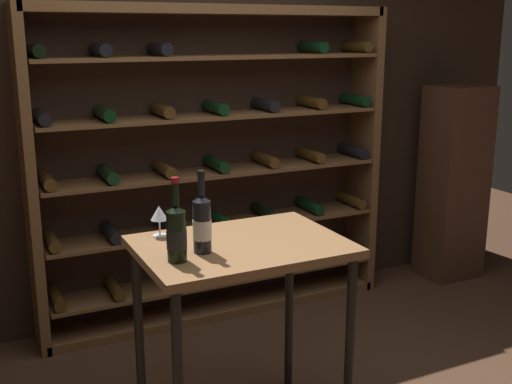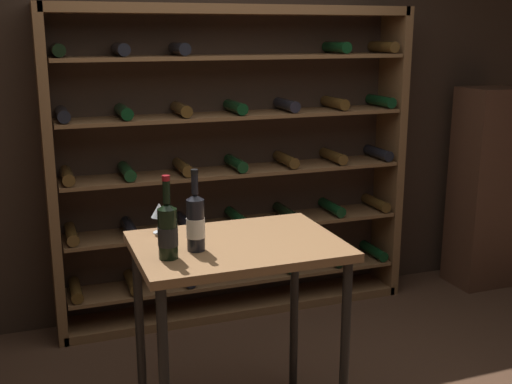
{
  "view_description": "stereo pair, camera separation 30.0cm",
  "coord_description": "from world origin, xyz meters",
  "px_view_note": "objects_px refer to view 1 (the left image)",
  "views": [
    {
      "loc": [
        -1.41,
        -2.39,
        1.92
      ],
      "look_at": [
        -0.14,
        0.23,
        1.18
      ],
      "focal_mm": 44.69,
      "sensor_mm": 36.0,
      "label": 1
    },
    {
      "loc": [
        -1.14,
        -2.51,
        1.92
      ],
      "look_at": [
        -0.14,
        0.23,
        1.18
      ],
      "focal_mm": 44.69,
      "sensor_mm": 36.0,
      "label": 2
    }
  ],
  "objects_px": {
    "tasting_table": "(241,270)",
    "wine_glass_stemmed_left": "(159,214)",
    "wine_rack": "(216,168)",
    "wine_bottle_red_label": "(202,223)",
    "display_cabinet": "(453,183)",
    "wine_bottle_green_slim": "(177,233)"
  },
  "relations": [
    {
      "from": "tasting_table",
      "to": "wine_bottle_red_label",
      "type": "relative_size",
      "value": 2.74
    },
    {
      "from": "wine_rack",
      "to": "wine_bottle_red_label",
      "type": "xyz_separation_m",
      "value": [
        -0.65,
        -1.4,
        0.09
      ]
    },
    {
      "from": "wine_rack",
      "to": "tasting_table",
      "type": "bearing_deg",
      "value": -108.0
    },
    {
      "from": "display_cabinet",
      "to": "wine_bottle_red_label",
      "type": "relative_size",
      "value": 4.2
    },
    {
      "from": "tasting_table",
      "to": "wine_bottle_red_label",
      "type": "bearing_deg",
      "value": -167.52
    },
    {
      "from": "wine_rack",
      "to": "tasting_table",
      "type": "distance_m",
      "value": 1.44
    },
    {
      "from": "display_cabinet",
      "to": "wine_bottle_green_slim",
      "type": "bearing_deg",
      "value": -154.37
    },
    {
      "from": "tasting_table",
      "to": "wine_bottle_green_slim",
      "type": "bearing_deg",
      "value": -162.64
    },
    {
      "from": "wine_bottle_red_label",
      "to": "wine_glass_stemmed_left",
      "type": "distance_m",
      "value": 0.31
    },
    {
      "from": "wine_rack",
      "to": "tasting_table",
      "type": "relative_size",
      "value": 2.47
    },
    {
      "from": "wine_bottle_red_label",
      "to": "tasting_table",
      "type": "bearing_deg",
      "value": 12.48
    },
    {
      "from": "wine_bottle_green_slim",
      "to": "wine_bottle_red_label",
      "type": "height_order",
      "value": "wine_bottle_red_label"
    },
    {
      "from": "tasting_table",
      "to": "wine_bottle_green_slim",
      "type": "distance_m",
      "value": 0.44
    },
    {
      "from": "display_cabinet",
      "to": "wine_rack",
      "type": "bearing_deg",
      "value": 175.42
    },
    {
      "from": "wine_bottle_green_slim",
      "to": "wine_glass_stemmed_left",
      "type": "distance_m",
      "value": 0.36
    },
    {
      "from": "wine_bottle_green_slim",
      "to": "wine_glass_stemmed_left",
      "type": "relative_size",
      "value": 2.45
    },
    {
      "from": "tasting_table",
      "to": "wine_glass_stemmed_left",
      "type": "bearing_deg",
      "value": 140.1
    },
    {
      "from": "wine_rack",
      "to": "wine_bottle_green_slim",
      "type": "xyz_separation_m",
      "value": [
        -0.78,
        -1.47,
        0.08
      ]
    },
    {
      "from": "tasting_table",
      "to": "wine_glass_stemmed_left",
      "type": "relative_size",
      "value": 6.77
    },
    {
      "from": "display_cabinet",
      "to": "wine_bottle_green_slim",
      "type": "distance_m",
      "value": 3.05
    },
    {
      "from": "tasting_table",
      "to": "wine_glass_stemmed_left",
      "type": "height_order",
      "value": "wine_glass_stemmed_left"
    },
    {
      "from": "wine_rack",
      "to": "tasting_table",
      "type": "xyz_separation_m",
      "value": [
        -0.44,
        -1.36,
        -0.17
      ]
    }
  ]
}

